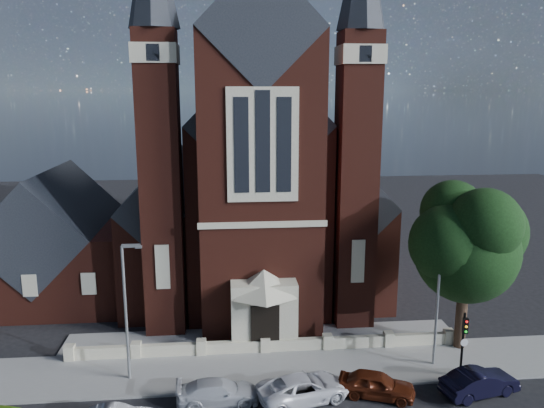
{
  "coord_description": "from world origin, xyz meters",
  "views": [
    {
      "loc": [
        -2.35,
        -24.26,
        16.26
      ],
      "look_at": [
        0.93,
        12.0,
        8.45
      ],
      "focal_mm": 35.0,
      "sensor_mm": 36.0,
      "label": 1
    }
  ],
  "objects": [
    {
      "name": "ground",
      "position": [
        0.0,
        15.0,
        0.0
      ],
      "size": [
        120.0,
        120.0,
        0.0
      ],
      "primitive_type": "plane",
      "color": "black",
      "rests_on": "ground"
    },
    {
      "name": "pavement_strip",
      "position": [
        0.0,
        4.5,
        0.0
      ],
      "size": [
        60.0,
        5.0,
        0.12
      ],
      "primitive_type": "cube",
      "color": "gray",
      "rests_on": "ground"
    },
    {
      "name": "forecourt_paving",
      "position": [
        0.0,
        8.5,
        0.0
      ],
      "size": [
        26.0,
        3.0,
        0.14
      ],
      "primitive_type": "cube",
      "color": "gray",
      "rests_on": "ground"
    },
    {
      "name": "forecourt_wall",
      "position": [
        0.0,
        6.5,
        0.0
      ],
      "size": [
        24.0,
        0.4,
        0.9
      ],
      "primitive_type": "cube",
      "color": "#B2AA8D",
      "rests_on": "ground"
    },
    {
      "name": "church",
      "position": [
        -0.0,
        22.94,
        8.19
      ],
      "size": [
        20.01,
        34.9,
        29.2
      ],
      "color": "#4D1E14",
      "rests_on": "ground"
    },
    {
      "name": "parish_hall",
      "position": [
        -16.0,
        18.0,
        4.01
      ],
      "size": [
        12.0,
        12.2,
        10.24
      ],
      "color": "#4D1E14",
      "rests_on": "ground"
    },
    {
      "name": "street_tree",
      "position": [
        12.6,
        5.71,
        6.96
      ],
      "size": [
        6.4,
        6.6,
        10.7
      ],
      "color": "black",
      "rests_on": "ground"
    },
    {
      "name": "street_lamp_left",
      "position": [
        -7.91,
        4.0,
        4.6
      ],
      "size": [
        1.16,
        0.22,
        8.09
      ],
      "color": "gray",
      "rests_on": "ground"
    },
    {
      "name": "street_lamp_right",
      "position": [
        10.09,
        4.0,
        4.6
      ],
      "size": [
        1.16,
        0.22,
        8.09
      ],
      "color": "gray",
      "rests_on": "ground"
    },
    {
      "name": "traffic_signal",
      "position": [
        11.0,
        2.43,
        2.58
      ],
      "size": [
        0.28,
        0.42,
        4.0
      ],
      "color": "black",
      "rests_on": "ground"
    },
    {
      "name": "car_silver_b",
      "position": [
        -2.9,
        1.22,
        0.64
      ],
      "size": [
        4.51,
        2.05,
        1.28
      ],
      "primitive_type": "imported",
      "rotation": [
        0.0,
        0.0,
        1.63
      ],
      "color": "silver",
      "rests_on": "ground"
    },
    {
      "name": "car_white_suv",
      "position": [
        1.64,
        1.09,
        0.7
      ],
      "size": [
        5.44,
        3.56,
        1.39
      ],
      "primitive_type": "imported",
      "rotation": [
        0.0,
        0.0,
        1.84
      ],
      "color": "white",
      "rests_on": "ground"
    },
    {
      "name": "car_dark_red",
      "position": [
        5.63,
        1.08,
        0.7
      ],
      "size": [
        4.43,
        2.94,
        1.4
      ],
      "primitive_type": "imported",
      "rotation": [
        0.0,
        0.0,
        1.23
      ],
      "color": "#4E1C0D",
      "rests_on": "ground"
    },
    {
      "name": "car_navy",
      "position": [
        11.27,
        0.74,
        0.72
      ],
      "size": [
        4.61,
        2.55,
        1.44
      ],
      "primitive_type": "imported",
      "rotation": [
        0.0,
        0.0,
        1.82
      ],
      "color": "black",
      "rests_on": "ground"
    }
  ]
}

